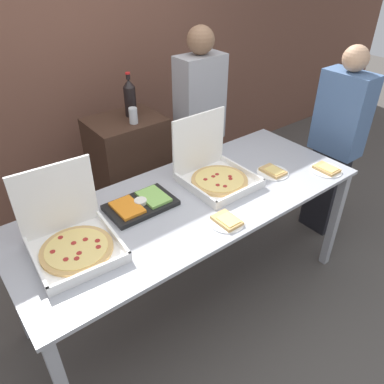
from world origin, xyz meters
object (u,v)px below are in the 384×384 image
object	(u,v)px
pizza_box_near_left	(72,237)
person_guest_plaid	(200,129)
pizza_box_far_right	(214,171)
paper_plate_front_right	(273,172)
paper_plate_front_left	(227,221)
paper_plate_front_center	(326,169)
veggie_tray	(141,204)
soda_can_silver	(133,116)
soda_bottle	(130,97)
person_guest_cap	(336,144)

from	to	relation	value
pizza_box_near_left	person_guest_plaid	size ratio (longest dim) A/B	0.27
pizza_box_far_right	paper_plate_front_right	xyz separation A→B (m)	(0.40, -0.18, -0.07)
paper_plate_front_left	paper_plate_front_right	xyz separation A→B (m)	(0.64, 0.22, -0.00)
paper_plate_front_center	veggie_tray	world-z (taller)	veggie_tray
pizza_box_near_left	soda_can_silver	size ratio (longest dim) A/B	3.85
paper_plate_front_center	soda_can_silver	xyz separation A→B (m)	(-0.90, 1.16, 0.26)
soda_bottle	pizza_box_far_right	bearing A→B (deg)	-83.06
pizza_box_far_right	person_guest_cap	size ratio (longest dim) A/B	0.27
paper_plate_front_left	paper_plate_front_center	bearing A→B (deg)	0.26
veggie_tray	soda_can_silver	xyz separation A→B (m)	(0.39, 0.71, 0.25)
soda_bottle	person_guest_plaid	size ratio (longest dim) A/B	0.19
pizza_box_near_left	person_guest_cap	bearing A→B (deg)	1.60
pizza_box_far_right	pizza_box_near_left	distance (m)	1.05
pizza_box_far_right	soda_can_silver	xyz separation A→B (m)	(-0.17, 0.76, 0.20)
pizza_box_near_left	person_guest_plaid	distance (m)	1.64
paper_plate_front_center	soda_can_silver	world-z (taller)	soda_can_silver
pizza_box_near_left	person_guest_plaid	bearing A→B (deg)	30.34
pizza_box_near_left	soda_can_silver	bearing A→B (deg)	46.66
veggie_tray	person_guest_plaid	world-z (taller)	person_guest_plaid
pizza_box_near_left	soda_can_silver	distance (m)	1.21
veggie_tray	person_guest_plaid	xyz separation A→B (m)	(0.98, 0.63, 0.00)
soda_bottle	paper_plate_front_right	bearing A→B (deg)	-64.84
person_guest_cap	paper_plate_front_center	bearing A→B (deg)	116.96
pizza_box_near_left	soda_bottle	xyz separation A→B (m)	(0.94, 0.96, 0.29)
pizza_box_far_right	paper_plate_front_center	xyz separation A→B (m)	(0.73, -0.40, -0.07)
paper_plate_front_right	pizza_box_far_right	bearing A→B (deg)	155.40
pizza_box_near_left	paper_plate_front_left	world-z (taller)	pizza_box_near_left
pizza_box_far_right	paper_plate_front_left	bearing A→B (deg)	-121.52
paper_plate_front_left	paper_plate_front_center	size ratio (longest dim) A/B	0.95
paper_plate_front_left	person_guest_plaid	bearing A→B (deg)	58.52
soda_can_silver	paper_plate_front_right	bearing A→B (deg)	-58.68
pizza_box_far_right	paper_plate_front_right	distance (m)	0.44
veggie_tray	person_guest_cap	distance (m)	1.81
pizza_box_far_right	veggie_tray	xyz separation A→B (m)	(-0.56, 0.04, -0.06)
soda_bottle	person_guest_cap	world-z (taller)	person_guest_cap
pizza_box_far_right	soda_can_silver	size ratio (longest dim) A/B	3.68
paper_plate_front_left	person_guest_plaid	size ratio (longest dim) A/B	0.12
paper_plate_front_center	veggie_tray	size ratio (longest dim) A/B	0.53
pizza_box_near_left	person_guest_plaid	xyz separation A→B (m)	(1.46, 0.73, -0.05)
pizza_box_far_right	pizza_box_near_left	bearing A→B (deg)	-177.21
paper_plate_front_left	paper_plate_front_right	bearing A→B (deg)	18.84
paper_plate_front_left	soda_bottle	size ratio (longest dim) A/B	0.62
person_guest_cap	pizza_box_far_right	bearing A→B (deg)	83.41
pizza_box_near_left	paper_plate_front_right	bearing A→B (deg)	-1.25
pizza_box_far_right	paper_plate_front_center	world-z (taller)	pizza_box_far_right
veggie_tray	soda_can_silver	world-z (taller)	soda_can_silver
paper_plate_front_left	soda_can_silver	xyz separation A→B (m)	(0.07, 1.16, 0.26)
paper_plate_front_left	pizza_box_far_right	bearing A→B (deg)	58.70
paper_plate_front_left	pizza_box_near_left	bearing A→B (deg)	156.61
person_guest_plaid	person_guest_cap	xyz separation A→B (m)	(0.82, -0.82, -0.07)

